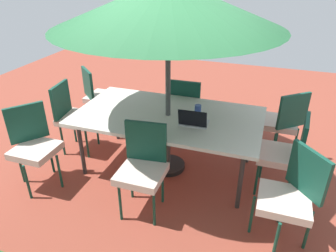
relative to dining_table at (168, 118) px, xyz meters
The scene contains 13 objects.
ground_plane 0.74m from the dining_table, ahead, with size 10.00×10.00×0.02m, color brown.
dining_table is the anchor object (origin of this frame).
patio_umbrella 1.30m from the dining_table, ahead, with size 2.46×2.46×2.27m.
chair_northeast 1.60m from the dining_table, 29.78° to the left, with size 0.58×0.58×0.98m.
chair_southeast 1.63m from the dining_table, 28.48° to the right, with size 0.59×0.59×0.98m.
chair_east 1.40m from the dining_table, ahead, with size 0.49×0.48×0.98m.
chair_south 0.82m from the dining_table, 91.15° to the right, with size 0.46×0.47×0.98m.
chair_north 0.81m from the dining_table, 89.38° to the left, with size 0.47×0.48×0.98m.
chair_northwest 1.64m from the dining_table, 151.92° to the left, with size 0.59×0.58×0.98m.
chair_southwest 1.55m from the dining_table, 150.70° to the right, with size 0.58×0.59×0.98m.
chair_west 1.40m from the dining_table, behind, with size 0.48×0.47×0.98m.
laptop 0.40m from the dining_table, 156.15° to the left, with size 0.33×0.26×0.21m.
cup 0.39m from the dining_table, 148.91° to the right, with size 0.08×0.08×0.09m, color #334C99.
Camera 1 is at (-1.10, 3.21, 2.43)m, focal length 33.41 mm.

